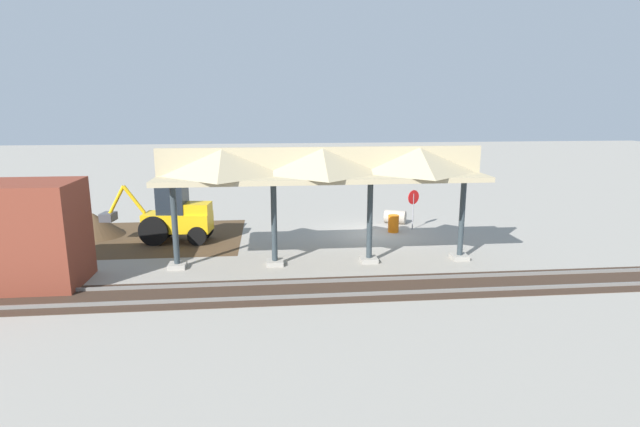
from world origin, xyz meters
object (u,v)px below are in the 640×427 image
at_px(stop_sign, 413,201).
at_px(backhoe, 174,216).
at_px(concrete_pipe, 395,217).
at_px(traffic_barrel, 393,224).
at_px(brick_utility_building, 11,235).

bearing_deg(stop_sign, backhoe, 5.35).
distance_m(concrete_pipe, traffic_barrel, 1.97).
relative_size(stop_sign, concrete_pipe, 1.57).
bearing_deg(concrete_pipe, brick_utility_building, 26.53).
bearing_deg(concrete_pipe, traffic_barrel, 73.39).
xyz_separation_m(backhoe, concrete_pipe, (-11.59, -2.60, -0.89)).
distance_m(backhoe, brick_utility_building, 7.35).
bearing_deg(traffic_barrel, stop_sign, -159.64).
bearing_deg(stop_sign, concrete_pipe, -68.09).
xyz_separation_m(stop_sign, traffic_barrel, (1.15, 0.43, -1.08)).
height_order(concrete_pipe, traffic_barrel, traffic_barrel).
height_order(stop_sign, backhoe, backhoe).
height_order(brick_utility_building, traffic_barrel, brick_utility_building).
relative_size(backhoe, brick_utility_building, 1.12).
bearing_deg(traffic_barrel, brick_utility_building, 21.69).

